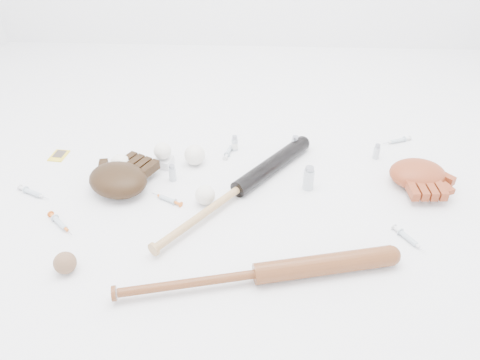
{
  "coord_description": "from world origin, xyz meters",
  "views": [
    {
      "loc": [
        0.11,
        -1.35,
        1.04
      ],
      "look_at": [
        0.05,
        -0.01,
        0.06
      ],
      "focal_mm": 35.0,
      "sensor_mm": 36.0,
      "label": 1
    }
  ],
  "objects_px": {
    "bat_wood": "(257,274)",
    "glove_dark": "(118,179)",
    "bat_dark": "(239,189)",
    "pedestal": "(164,162)"
  },
  "relations": [
    {
      "from": "bat_wood",
      "to": "pedestal",
      "type": "height_order",
      "value": "bat_wood"
    },
    {
      "from": "bat_wood",
      "to": "glove_dark",
      "type": "distance_m",
      "value": 0.66
    },
    {
      "from": "bat_wood",
      "to": "glove_dark",
      "type": "height_order",
      "value": "glove_dark"
    },
    {
      "from": "bat_dark",
      "to": "bat_wood",
      "type": "xyz_separation_m",
      "value": [
        0.07,
        -0.4,
        0.0
      ]
    },
    {
      "from": "glove_dark",
      "to": "bat_wood",
      "type": "bearing_deg",
      "value": -11.39
    },
    {
      "from": "bat_dark",
      "to": "pedestal",
      "type": "distance_m",
      "value": 0.35
    },
    {
      "from": "bat_wood",
      "to": "glove_dark",
      "type": "bearing_deg",
      "value": 127.9
    },
    {
      "from": "bat_dark",
      "to": "bat_wood",
      "type": "height_order",
      "value": "same"
    },
    {
      "from": "glove_dark",
      "to": "pedestal",
      "type": "xyz_separation_m",
      "value": [
        0.13,
        0.16,
        -0.03
      ]
    },
    {
      "from": "bat_dark",
      "to": "bat_wood",
      "type": "bearing_deg",
      "value": -132.08
    }
  ]
}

